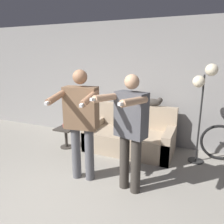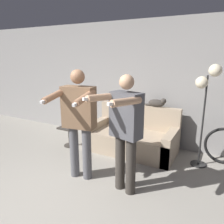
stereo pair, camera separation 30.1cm
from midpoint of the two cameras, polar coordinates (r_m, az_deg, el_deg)
ground_plane at (r=3.03m, az=-19.99°, el=-25.12°), size 16.00×16.00×0.00m
wall_back at (r=4.87m, az=5.57°, el=7.56°), size 10.00×0.05×2.60m
couch at (r=4.49m, az=7.33°, el=-6.68°), size 1.74×0.88×0.89m
person_left at (r=3.27m, az=-6.13°, el=-1.47°), size 0.62×0.73×1.70m
person_right at (r=2.93m, az=6.35°, el=-4.07°), size 0.60×0.76×1.66m
cat at (r=4.48m, az=13.66°, el=2.34°), size 0.46×0.12×0.19m
floor_lamp at (r=3.94m, az=25.65°, el=5.83°), size 0.38×0.27×1.76m
side_table at (r=4.71m, az=-9.23°, el=-5.27°), size 0.38×0.38×0.43m
cup at (r=4.70m, az=-9.58°, el=-3.21°), size 0.07×0.07×0.08m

